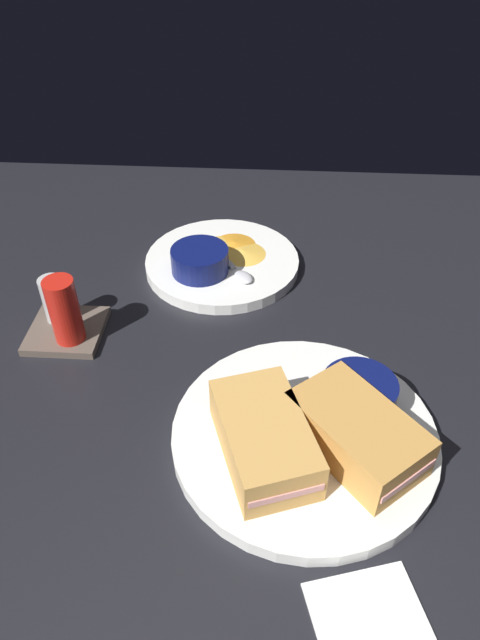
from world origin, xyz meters
The scene contains 12 objects.
ground_plane centered at (0.00, 0.00, -1.50)cm, with size 110.00×110.00×3.00cm, color black.
plate_sandwich_main centered at (-8.30, -2.35, 0.80)cm, with size 27.07×27.07×1.60cm, color white.
sandwich_half_near centered at (-11.42, 1.74, 4.00)cm, with size 14.83×11.48×4.80cm.
sandwich_half_far centered at (-10.28, -7.10, 4.00)cm, with size 14.87×14.12×4.80cm.
ramekin_dark_sauce centered at (-5.41, -7.71, 3.89)cm, with size 7.71×7.71×4.27cm.
spoon_by_dark_ramekin centered at (-9.88, -3.84, 1.96)cm, with size 8.43×7.58×0.80cm.
plate_chips_companion centered at (22.34, 8.77, 0.80)cm, with size 22.03×22.03×1.60cm, color white.
ramekin_light_gravy centered at (19.04, 11.53, 3.45)cm, with size 7.94×7.94×3.43cm.
spoon_by_gravy_ramekin centered at (18.39, 6.14, 1.96)cm, with size 9.03×6.71×0.80cm.
plantain_chip_scatter centered at (23.03, 9.27, 1.90)cm, with size 15.79×15.18×0.60cm.
condiment_caddy centered at (6.13, 26.72, 3.41)cm, with size 9.00×9.00×9.50cm.
paper_napkin_folded centered at (-27.35, -7.65, 0.20)cm, with size 11.00×9.00×0.40cm, color white.
Camera 1 is at (-45.78, 1.81, 47.42)cm, focal length 32.01 mm.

